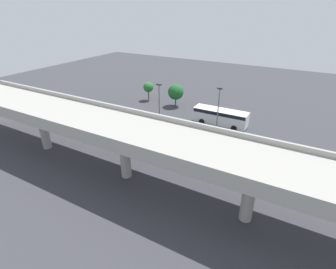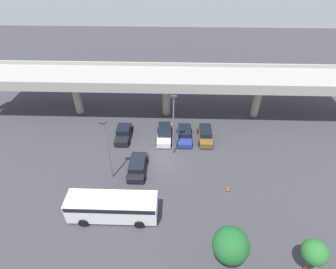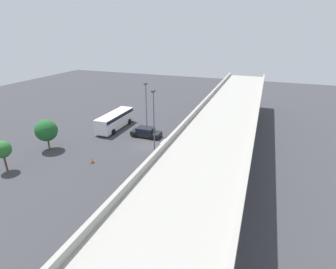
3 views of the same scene
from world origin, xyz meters
name	(u,v)px [view 3 (image 3 of 3)]	position (x,y,z in m)	size (l,w,h in m)	color
ground_plane	(149,145)	(0.00, 0.00, 0.00)	(119.48, 119.48, 0.00)	#38383D
highway_overpass	(227,116)	(0.00, 11.04, 5.77)	(56.93, 7.39, 7.03)	#9E9B93
parked_car_0	(190,131)	(-5.75, 4.60, 0.76)	(2.10, 4.59, 1.70)	black
parked_car_1	(146,132)	(-3.00, -1.85, 0.73)	(2.24, 4.77, 1.51)	black
parked_car_2	(179,145)	(-0.02, 4.66, 0.79)	(2.13, 4.85, 1.65)	silver
parked_car_3	(172,154)	(2.80, 4.69, 0.70)	(2.16, 4.69, 1.46)	navy
parked_car_4	(164,163)	(5.67, 4.65, 0.77)	(2.01, 4.68, 1.60)	brown
shuttle_bus	(115,119)	(-4.60, -8.37, 1.61)	(8.88, 2.74, 2.69)	white
lamp_post_near_aisle	(154,117)	(1.23, 1.44, 5.01)	(0.70, 0.35, 8.62)	slate
lamp_post_mid_lot	(146,103)	(-5.84, -2.96, 4.68)	(0.70, 0.35, 7.98)	slate
tree_front_left	(46,130)	(6.16, -12.83, 2.89)	(3.06, 3.06, 4.43)	brown
tree_front_centre	(2,150)	(12.77, -13.18, 2.82)	(2.09, 2.09, 3.89)	brown
traffic_cone	(92,161)	(7.52, -4.59, 0.33)	(0.44, 0.44, 0.70)	black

